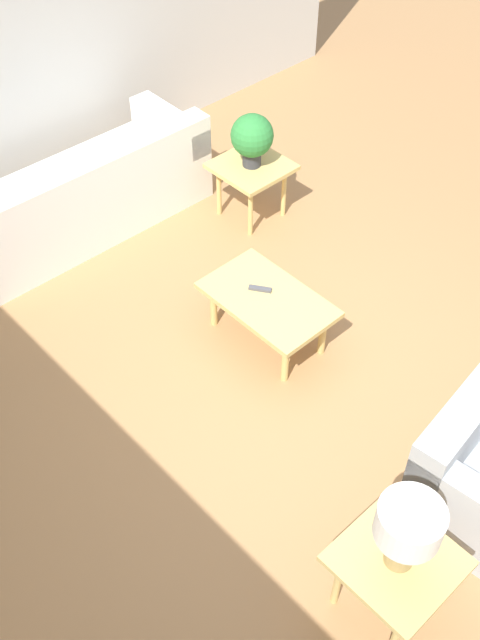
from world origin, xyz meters
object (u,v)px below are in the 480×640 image
(coffee_table, at_px, (268,303))
(side_table_lamp, at_px, (396,566))
(sofa, at_px, (83,196))
(table_lamp, at_px, (408,528))
(side_table_plant, at_px, (252,172))
(potted_plant, at_px, (252,137))

(coffee_table, distance_m, side_table_lamp, 2.04)
(sofa, distance_m, table_lamp, 3.88)
(coffee_table, bearing_deg, side_table_plant, -39.04)
(side_table_plant, distance_m, side_table_lamp, 3.47)
(side_table_plant, relative_size, potted_plant, 1.28)
(potted_plant, relative_size, table_lamp, 0.97)
(potted_plant, bearing_deg, side_table_plant, 90.00)
(sofa, height_order, coffee_table, sofa)
(side_table_lamp, bearing_deg, side_table_plant, -31.48)
(potted_plant, bearing_deg, side_table_lamp, 148.52)
(sofa, distance_m, potted_plant, 1.46)
(side_table_lamp, bearing_deg, table_lamp, 180.00)
(side_table_plant, xyz_separation_m, potted_plant, (0.00, -0.00, 0.33))
(side_table_lamp, distance_m, table_lamp, 0.38)
(sofa, bearing_deg, side_table_lamp, 80.53)
(side_table_lamp, height_order, potted_plant, potted_plant)
(coffee_table, xyz_separation_m, side_table_plant, (1.12, -0.91, 0.08))
(coffee_table, height_order, side_table_lamp, side_table_lamp)
(side_table_plant, bearing_deg, side_table_lamp, 148.52)
(sofa, height_order, potted_plant, potted_plant)
(side_table_plant, bearing_deg, coffee_table, 140.96)
(coffee_table, xyz_separation_m, potted_plant, (1.12, -0.91, 0.41))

